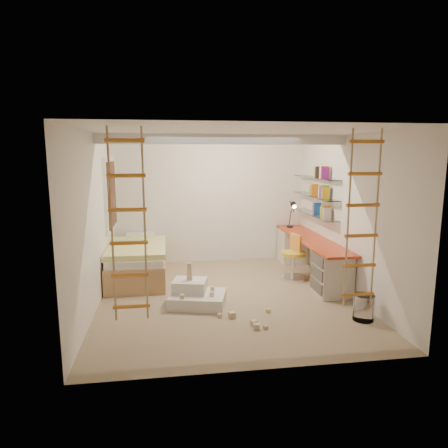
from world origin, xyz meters
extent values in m
plane|color=#947F5F|center=(0.00, 0.00, 0.00)|extent=(4.50, 4.50, 0.00)
cube|color=white|center=(0.00, 0.30, 2.52)|extent=(4.00, 0.18, 0.16)
cube|color=white|center=(-1.97, 1.50, 1.55)|extent=(0.06, 1.15, 1.35)
cube|color=#4C2D1E|center=(-1.93, 1.50, 1.55)|extent=(0.02, 1.00, 1.20)
cylinder|color=white|center=(1.75, -1.18, 0.18)|extent=(0.29, 0.29, 0.36)
cube|color=red|center=(1.72, 0.83, 0.73)|extent=(0.55, 2.80, 0.04)
cube|color=beige|center=(1.72, 1.93, 0.35)|extent=(0.52, 0.55, 0.71)
cube|color=beige|center=(1.72, -0.17, 0.35)|extent=(0.52, 0.55, 0.71)
cube|color=#4C4742|center=(1.45, -0.17, 0.61)|extent=(0.02, 0.50, 0.18)
cube|color=#4C4742|center=(1.45, -0.17, 0.39)|extent=(0.02, 0.50, 0.18)
cube|color=#4C4742|center=(1.45, -0.17, 0.17)|extent=(0.02, 0.50, 0.18)
cube|color=white|center=(1.87, 1.13, 1.15)|extent=(0.25, 1.80, 0.01)
cube|color=white|center=(1.87, 1.13, 1.50)|extent=(0.25, 1.80, 0.01)
cube|color=white|center=(1.87, 1.13, 1.85)|extent=(0.25, 1.80, 0.01)
cube|color=#AD7F51|center=(-1.48, 1.23, 0.23)|extent=(1.00, 2.00, 0.45)
cube|color=white|center=(-1.48, 1.23, 0.51)|extent=(0.95, 1.95, 0.12)
cube|color=yellow|center=(-1.48, 1.08, 0.62)|extent=(1.02, 1.60, 0.10)
cube|color=white|center=(-1.48, 2.03, 0.63)|extent=(0.55, 0.35, 0.12)
cylinder|color=black|center=(1.67, 1.98, 0.76)|extent=(0.14, 0.14, 0.02)
cylinder|color=black|center=(1.67, 1.98, 0.95)|extent=(0.02, 0.15, 0.36)
cylinder|color=black|center=(1.67, 1.88, 1.20)|extent=(0.02, 0.27, 0.20)
cone|color=black|center=(1.67, 1.76, 1.25)|extent=(0.12, 0.14, 0.15)
cylinder|color=#FFEABF|center=(1.67, 1.72, 1.22)|extent=(0.08, 0.04, 0.08)
cylinder|color=gold|center=(1.35, 0.73, 0.49)|extent=(0.53, 0.53, 0.06)
cube|color=orange|center=(1.40, 0.78, 0.69)|extent=(0.12, 0.33, 0.31)
cylinder|color=silver|center=(1.35, 0.73, 0.27)|extent=(0.06, 0.06, 0.44)
cylinder|color=silver|center=(1.35, 0.73, 0.03)|extent=(0.60, 0.60, 0.05)
cube|color=silver|center=(-0.49, -0.28, 0.09)|extent=(0.95, 0.82, 0.18)
cube|color=silver|center=(-0.60, -0.16, 0.27)|extent=(0.59, 0.52, 0.18)
cube|color=#CCB284|center=(-0.60, -0.16, 0.41)|extent=(0.10, 0.10, 0.08)
cube|color=#CCB284|center=(-0.60, -0.16, 0.48)|extent=(0.08, 0.08, 0.07)
cube|color=#CCB284|center=(-0.60, -0.16, 0.58)|extent=(0.07, 0.07, 0.12)
cube|color=#CCB284|center=(-0.29, -0.43, 0.21)|extent=(0.06, 0.06, 0.06)
cube|color=#CCB284|center=(-0.25, -0.16, 0.21)|extent=(0.06, 0.06, 0.06)
cube|color=#CCB284|center=(-0.73, -0.46, 0.21)|extent=(0.06, 0.06, 0.06)
cube|color=#CCB284|center=(0.20, -1.14, 0.04)|extent=(0.07, 0.07, 0.07)
cube|color=#CCB284|center=(0.21, -1.26, 0.04)|extent=(0.07, 0.07, 0.07)
cube|color=#CCB284|center=(0.51, -0.73, 0.04)|extent=(0.07, 0.07, 0.07)
cube|color=#CCB284|center=(0.33, -1.28, 0.04)|extent=(0.07, 0.07, 0.07)
cube|color=#CCB284|center=(-0.05, -0.84, 0.04)|extent=(0.07, 0.07, 0.07)
cube|color=#CCB284|center=(-0.22, -0.80, 0.04)|extent=(0.07, 0.07, 0.07)
cube|color=white|center=(1.87, 1.13, 1.27)|extent=(0.14, 0.58, 0.22)
cube|color=orange|center=(1.87, 1.13, 1.62)|extent=(0.14, 0.70, 0.22)
cube|color=#262626|center=(1.87, 1.13, 1.97)|extent=(0.14, 0.46, 0.22)
camera|label=1|loc=(-0.94, -6.11, 2.29)|focal=32.00mm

